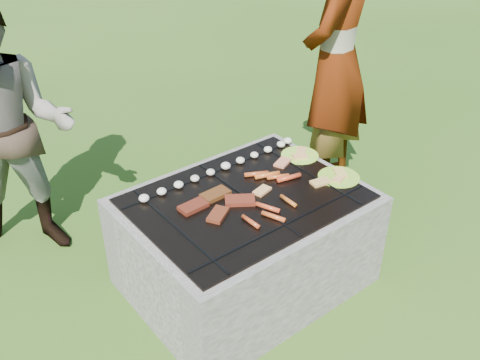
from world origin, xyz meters
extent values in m
plane|color=#254B12|center=(0.00, 0.00, 0.00)|extent=(60.00, 60.00, 0.00)
cube|color=gray|center=(0.00, 0.41, 0.30)|extent=(1.30, 0.18, 0.60)
cube|color=gray|center=(0.00, -0.41, 0.30)|extent=(1.30, 0.18, 0.60)
cube|color=#A7A094|center=(-0.56, 0.00, 0.30)|extent=(0.18, 0.64, 0.60)
cube|color=#A0998E|center=(0.56, 0.00, 0.30)|extent=(0.18, 0.64, 0.60)
cube|color=black|center=(0.00, 0.00, 0.24)|extent=(0.94, 0.64, 0.48)
sphere|color=#FF5914|center=(0.00, 0.00, 0.46)|extent=(0.10, 0.10, 0.10)
cube|color=black|center=(0.00, 0.00, 0.61)|extent=(1.20, 0.90, 0.01)
cylinder|color=black|center=(-0.45, 0.00, 0.61)|extent=(0.01, 0.88, 0.01)
cylinder|color=black|center=(0.00, 0.00, 0.61)|extent=(0.01, 0.88, 0.01)
cylinder|color=black|center=(0.45, 0.00, 0.61)|extent=(0.01, 0.88, 0.01)
cylinder|color=black|center=(0.00, -0.32, 0.61)|extent=(1.18, 0.01, 0.01)
cylinder|color=black|center=(0.00, 0.32, 0.61)|extent=(1.18, 0.01, 0.01)
ellipsoid|color=beige|center=(-0.46, 0.31, 0.63)|extent=(0.06, 0.06, 0.04)
ellipsoid|color=beige|center=(-0.35, 0.31, 0.63)|extent=(0.06, 0.06, 0.04)
ellipsoid|color=#EDE5C9|center=(-0.24, 0.31, 0.63)|extent=(0.06, 0.06, 0.04)
ellipsoid|color=beige|center=(-0.12, 0.31, 0.63)|extent=(0.05, 0.05, 0.04)
ellipsoid|color=beige|center=(-0.01, 0.31, 0.63)|extent=(0.05, 0.05, 0.04)
ellipsoid|color=beige|center=(0.10, 0.31, 0.63)|extent=(0.06, 0.06, 0.04)
ellipsoid|color=beige|center=(0.21, 0.31, 0.63)|extent=(0.05, 0.05, 0.04)
ellipsoid|color=beige|center=(0.32, 0.31, 0.63)|extent=(0.05, 0.05, 0.04)
ellipsoid|color=#EAE4C6|center=(0.43, 0.31, 0.63)|extent=(0.05, 0.05, 0.04)
ellipsoid|color=beige|center=(0.54, 0.31, 0.63)|extent=(0.05, 0.05, 0.04)
ellipsoid|color=beige|center=(0.61, 0.32, 0.63)|extent=(0.05, 0.05, 0.04)
cube|color=maroon|center=(-0.28, 0.09, 0.62)|extent=(0.16, 0.09, 0.02)
cube|color=brown|center=(-0.12, 0.11, 0.62)|extent=(0.16, 0.10, 0.02)
cube|color=#96351B|center=(-0.22, -0.05, 0.62)|extent=(0.16, 0.14, 0.02)
cube|color=#A0341D|center=(-0.05, -0.02, 0.62)|extent=(0.19, 0.17, 0.02)
cylinder|color=red|center=(0.19, 0.14, 0.63)|extent=(0.14, 0.09, 0.03)
cylinder|color=orange|center=(0.23, 0.09, 0.63)|extent=(0.15, 0.08, 0.03)
cylinder|color=#C25420|center=(0.27, 0.04, 0.62)|extent=(0.13, 0.08, 0.02)
cylinder|color=red|center=(0.31, -0.01, 0.63)|extent=(0.15, 0.06, 0.03)
cylinder|color=#D25722|center=(0.02, -0.16, 0.62)|extent=(0.08, 0.14, 0.03)
cylinder|color=#CC4C21|center=(0.15, -0.18, 0.62)|extent=(0.03, 0.12, 0.02)
cylinder|color=#BE3D1F|center=(-0.13, -0.20, 0.62)|extent=(0.03, 0.13, 0.02)
cylinder|color=#E14D25|center=(-0.01, -0.24, 0.62)|extent=(0.07, 0.13, 0.02)
cube|color=#E0BC72|center=(0.11, -0.01, 0.62)|extent=(0.12, 0.08, 0.01)
cube|color=tan|center=(0.43, -0.15, 0.62)|extent=(0.12, 0.09, 0.01)
cube|color=tan|center=(0.41, 0.15, 0.62)|extent=(0.13, 0.11, 0.02)
cylinder|color=#F2FF3C|center=(0.56, 0.16, 0.61)|extent=(0.24, 0.24, 0.01)
cube|color=#DBCC70|center=(0.54, 0.14, 0.62)|extent=(0.10, 0.09, 0.02)
cube|color=#D9B16F|center=(0.59, 0.18, 0.62)|extent=(0.11, 0.11, 0.02)
cylinder|color=yellow|center=(0.56, -0.17, 0.61)|extent=(0.26, 0.26, 0.02)
cube|color=#DFC472|center=(0.54, -0.19, 0.62)|extent=(0.10, 0.07, 0.01)
cube|color=tan|center=(0.59, -0.15, 0.62)|extent=(0.11, 0.12, 0.02)
imported|color=gray|center=(1.18, 0.47, 0.99)|extent=(0.85, 0.73, 1.98)
imported|color=gray|center=(-0.89, 1.12, 0.83)|extent=(1.01, 0.93, 1.66)
camera|label=1|loc=(-1.53, -1.90, 2.26)|focal=40.00mm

